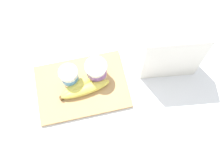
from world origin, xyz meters
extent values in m
plane|color=white|center=(0.00, 0.00, 0.00)|extent=(2.40, 2.40, 0.00)
cube|color=tan|center=(0.00, 0.00, 0.01)|extent=(0.33, 0.23, 0.01)
cube|color=white|center=(0.32, 0.01, 0.12)|extent=(0.21, 0.10, 0.25)
cylinder|color=white|center=(-0.03, 0.03, 0.06)|extent=(0.06, 0.06, 0.08)
cylinder|color=#5193D1|center=(-0.03, 0.03, 0.06)|extent=(0.06, 0.06, 0.03)
cylinder|color=silver|center=(-0.03, 0.03, 0.10)|extent=(0.07, 0.07, 0.00)
cylinder|color=white|center=(0.06, 0.03, 0.06)|extent=(0.07, 0.07, 0.08)
cylinder|color=#7A4C99|center=(0.06, 0.03, 0.06)|extent=(0.07, 0.07, 0.04)
cylinder|color=silver|center=(0.06, 0.03, 0.10)|extent=(0.08, 0.08, 0.00)
ellipsoid|color=#E5D54F|center=(0.01, -0.02, 0.03)|extent=(0.18, 0.06, 0.03)
ellipsoid|color=#E5D54F|center=(-0.01, 0.00, 0.03)|extent=(0.16, 0.10, 0.03)
cylinder|color=brown|center=(-0.08, -0.03, 0.02)|extent=(0.01, 0.01, 0.02)
camera|label=1|loc=(0.03, -0.38, 0.99)|focal=45.54mm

